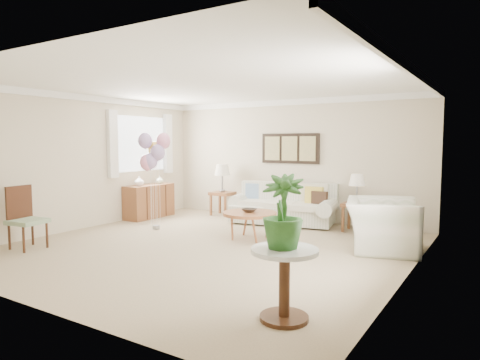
{
  "coord_description": "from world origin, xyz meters",
  "views": [
    {
      "loc": [
        4.0,
        -5.47,
        1.68
      ],
      "look_at": [
        0.2,
        0.6,
        1.05
      ],
      "focal_mm": 32.0,
      "sensor_mm": 36.0,
      "label": 1
    }
  ],
  "objects": [
    {
      "name": "ground_plane",
      "position": [
        0.0,
        0.0,
        0.0
      ],
      "size": [
        6.0,
        6.0,
        0.0
      ],
      "primitive_type": "plane",
      "color": "tan"
    },
    {
      "name": "sofa",
      "position": [
        0.11,
        2.44,
        0.33
      ],
      "size": [
        2.42,
        1.21,
        0.84
      ],
      "color": "silver",
      "rests_on": "ground"
    },
    {
      "name": "wall_art_triptych",
      "position": [
        0.0,
        2.96,
        1.55
      ],
      "size": [
        1.35,
        0.06,
        0.65
      ],
      "color": "black",
      "rests_on": "ground"
    },
    {
      "name": "armchair",
      "position": [
        2.39,
        1.29,
        0.4
      ],
      "size": [
        1.35,
        1.46,
        0.79
      ],
      "primitive_type": "imported",
      "rotation": [
        0.0,
        0.0,
        1.84
      ],
      "color": "silver",
      "rests_on": "ground"
    },
    {
      "name": "lamp_right",
      "position": [
        1.63,
        2.47,
        0.96
      ],
      "size": [
        0.31,
        0.31,
        0.55
      ],
      "color": "gray",
      "rests_on": "end_table_right"
    },
    {
      "name": "side_table",
      "position": [
        2.27,
        -1.92,
        0.52
      ],
      "size": [
        0.64,
        0.64,
        0.69
      ],
      "color": "silver",
      "rests_on": "ground"
    },
    {
      "name": "accent_chair",
      "position": [
        -2.45,
        -1.6,
        0.52
      ],
      "size": [
        0.55,
        0.55,
        0.99
      ],
      "color": "gray",
      "rests_on": "ground"
    },
    {
      "name": "decor_bowl",
      "position": [
        0.24,
        0.84,
        0.51
      ],
      "size": [
        0.26,
        0.26,
        0.06
      ],
      "primitive_type": "imported",
      "rotation": [
        0.0,
        0.0,
        0.05
      ],
      "color": "#2D241C",
      "rests_on": "coffee_table"
    },
    {
      "name": "vase_sage",
      "position": [
        -2.74,
        1.83,
        0.83
      ],
      "size": [
        0.17,
        0.17,
        0.17
      ],
      "primitive_type": "imported",
      "rotation": [
        0.0,
        0.0,
        0.04
      ],
      "color": "beige",
      "rests_on": "credenza"
    },
    {
      "name": "vase_white",
      "position": [
        -2.74,
        1.19,
        0.85
      ],
      "size": [
        0.22,
        0.22,
        0.21
      ],
      "primitive_type": "imported",
      "rotation": [
        0.0,
        0.0,
        0.11
      ],
      "color": "white",
      "rests_on": "credenza"
    },
    {
      "name": "coffee_table",
      "position": [
        0.25,
        0.84,
        0.44
      ],
      "size": [
        0.94,
        0.94,
        0.48
      ],
      "color": "#9F6434",
      "rests_on": "ground"
    },
    {
      "name": "credenza",
      "position": [
        -2.76,
        1.5,
        0.37
      ],
      "size": [
        0.46,
        1.2,
        0.74
      ],
      "color": "brown",
      "rests_on": "ground"
    },
    {
      "name": "end_table_right",
      "position": [
        1.63,
        2.47,
        0.45
      ],
      "size": [
        0.5,
        0.45,
        0.54
      ],
      "color": "brown",
      "rests_on": "ground"
    },
    {
      "name": "lamp_left",
      "position": [
        -1.55,
        2.63,
        1.03
      ],
      "size": [
        0.36,
        0.36,
        0.64
      ],
      "color": "gray",
      "rests_on": "end_table_left"
    },
    {
      "name": "room_shell",
      "position": [
        -0.11,
        0.09,
        1.63
      ],
      "size": [
        6.04,
        6.04,
        2.6
      ],
      "color": "#C1B59B",
      "rests_on": "ground"
    },
    {
      "name": "balloon_cluster",
      "position": [
        -1.75,
        0.59,
        1.51
      ],
      "size": [
        0.54,
        0.5,
        1.87
      ],
      "color": "gray",
      "rests_on": "ground"
    },
    {
      "name": "end_table_left",
      "position": [
        -1.55,
        2.63,
        0.45
      ],
      "size": [
        0.5,
        0.45,
        0.54
      ],
      "color": "brown",
      "rests_on": "ground"
    },
    {
      "name": "potted_plant",
      "position": [
        2.25,
        -1.92,
        1.04
      ],
      "size": [
        0.49,
        0.49,
        0.7
      ],
      "primitive_type": "imported",
      "rotation": [
        0.0,
        0.0,
        0.31
      ],
      "color": "#224E1C",
      "rests_on": "side_table"
    }
  ]
}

